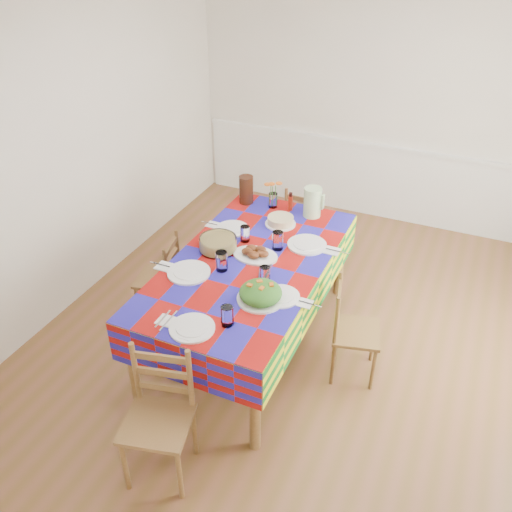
% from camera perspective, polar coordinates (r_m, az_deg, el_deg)
% --- Properties ---
extents(room, '(4.58, 5.08, 2.78)m').
position_cam_1_polar(room, '(4.14, 6.37, 5.58)').
color(room, brown).
rests_on(room, ground).
extents(wainscot, '(4.41, 0.06, 0.92)m').
position_cam_1_polar(wainscot, '(6.69, 12.78, 7.91)').
color(wainscot, white).
rests_on(wainscot, room).
extents(dining_table, '(1.18, 2.19, 0.85)m').
position_cam_1_polar(dining_table, '(4.39, -0.67, -1.55)').
color(dining_table, brown).
rests_on(dining_table, room).
extents(setting_near_head, '(0.51, 0.34, 0.15)m').
position_cam_1_polar(setting_near_head, '(3.68, -5.51, -7.06)').
color(setting_near_head, white).
rests_on(setting_near_head, dining_table).
extents(setting_left_near, '(0.61, 0.36, 0.16)m').
position_cam_1_polar(setting_left_near, '(4.21, -5.93, -1.26)').
color(setting_left_near, white).
rests_on(setting_left_near, dining_table).
extents(setting_left_far, '(0.53, 0.32, 0.14)m').
position_cam_1_polar(setting_left_far, '(4.68, -2.12, 2.73)').
color(setting_left_far, white).
rests_on(setting_left_far, dining_table).
extents(setting_right_near, '(0.53, 0.31, 0.14)m').
position_cam_1_polar(setting_right_near, '(3.98, 2.08, -3.42)').
color(setting_right_near, white).
rests_on(setting_right_near, dining_table).
extents(setting_right_far, '(0.62, 0.36, 0.16)m').
position_cam_1_polar(setting_right_far, '(4.50, 4.37, 1.35)').
color(setting_right_far, white).
rests_on(setting_right_far, dining_table).
extents(meat_platter, '(0.38, 0.27, 0.07)m').
position_cam_1_polar(meat_platter, '(4.37, -0.08, 0.28)').
color(meat_platter, white).
rests_on(meat_platter, dining_table).
extents(salad_platter, '(0.35, 0.35, 0.15)m').
position_cam_1_polar(salad_platter, '(3.89, 0.48, -3.96)').
color(salad_platter, white).
rests_on(salad_platter, dining_table).
extents(pasta_bowl, '(0.31, 0.31, 0.11)m').
position_cam_1_polar(pasta_bowl, '(4.46, -4.02, 1.31)').
color(pasta_bowl, white).
rests_on(pasta_bowl, dining_table).
extents(cake, '(0.27, 0.27, 0.08)m').
position_cam_1_polar(cake, '(4.82, 2.60, 3.71)').
color(cake, white).
rests_on(cake, dining_table).
extents(serving_utensils, '(0.15, 0.33, 0.01)m').
position_cam_1_polar(serving_utensils, '(4.21, 0.82, -1.60)').
color(serving_utensils, black).
rests_on(serving_utensils, dining_table).
extents(flower_vase, '(0.17, 0.14, 0.27)m').
position_cam_1_polar(flower_vase, '(5.07, 1.80, 6.30)').
color(flower_vase, white).
rests_on(flower_vase, dining_table).
extents(hot_sauce, '(0.04, 0.04, 0.18)m').
position_cam_1_polar(hot_sauce, '(5.04, 3.65, 5.75)').
color(hot_sauce, red).
rests_on(hot_sauce, dining_table).
extents(green_pitcher, '(0.16, 0.16, 0.28)m').
position_cam_1_polar(green_pitcher, '(4.93, 5.96, 5.67)').
color(green_pitcher, '#B4DE9C').
rests_on(green_pitcher, dining_table).
extents(tea_pitcher, '(0.13, 0.13, 0.27)m').
position_cam_1_polar(tea_pitcher, '(5.14, -1.04, 7.00)').
color(tea_pitcher, black).
rests_on(tea_pitcher, dining_table).
extents(name_card, '(0.08, 0.03, 0.02)m').
position_cam_1_polar(name_card, '(3.61, -7.52, -8.66)').
color(name_card, white).
rests_on(name_card, dining_table).
extents(chair_near, '(0.51, 0.49, 0.96)m').
position_cam_1_polar(chair_near, '(3.69, -10.14, -16.41)').
color(chair_near, brown).
rests_on(chair_near, room).
extents(chair_far, '(0.41, 0.39, 0.89)m').
position_cam_1_polar(chair_far, '(5.65, 5.19, 3.16)').
color(chair_far, brown).
rests_on(chair_far, room).
extents(chair_left, '(0.43, 0.44, 0.84)m').
position_cam_1_polar(chair_left, '(4.96, -9.94, -2.33)').
color(chair_left, brown).
rests_on(chair_left, room).
extents(chair_right, '(0.45, 0.46, 0.87)m').
position_cam_1_polar(chair_right, '(4.36, 10.00, -7.81)').
color(chair_right, brown).
rests_on(chair_right, room).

